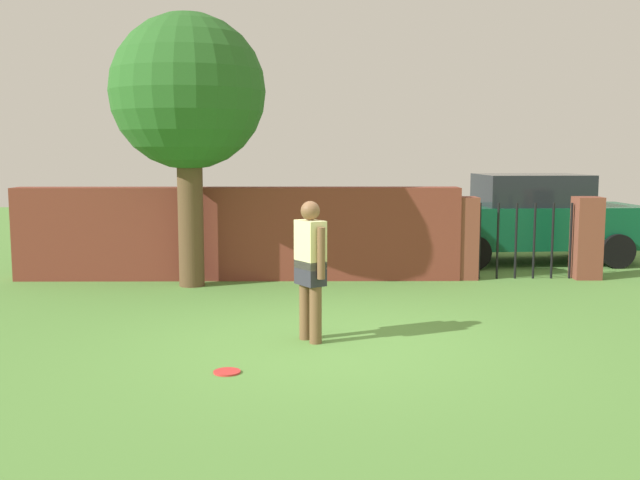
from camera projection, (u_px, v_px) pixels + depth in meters
The scene contains 7 objects.
ground_plane at pixel (332, 342), 8.45m from camera, with size 40.00×40.00×0.00m, color #568C3D.
brick_wall at pixel (238, 233), 12.49m from camera, with size 7.50×0.50×1.56m, color brown.
tree at pixel (188, 95), 11.58m from camera, with size 2.45×2.45×4.33m.
person at pixel (310, 264), 8.38m from camera, with size 0.38×0.47×1.62m.
fence_gate at pixel (525, 238), 12.54m from camera, with size 2.54×0.44×1.40m.
car at pixel (530, 218), 14.38m from camera, with size 4.30×2.13×1.72m.
frisbee_red at pixel (227, 372), 7.28m from camera, with size 0.27×0.27×0.02m, color red.
Camera 1 is at (-0.20, -8.24, 2.20)m, focal length 41.33 mm.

